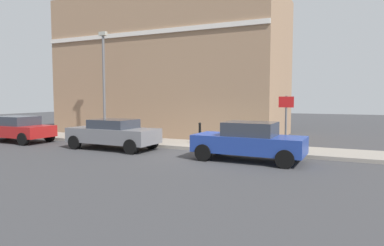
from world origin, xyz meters
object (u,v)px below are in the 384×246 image
at_px(car_blue, 249,141).
at_px(bollard_near_cabinet, 200,132).
at_px(car_red, 16,128).
at_px(street_sign, 286,115).
at_px(utility_cabinet, 237,135).
at_px(lamppost, 104,80).
at_px(car_grey, 113,133).

bearing_deg(car_blue, bollard_near_cabinet, -37.29).
distance_m(car_red, street_sign, 14.01).
distance_m(utility_cabinet, lamppost, 7.84).
relative_size(car_blue, car_red, 0.97).
bearing_deg(utility_cabinet, car_blue, -153.29).
relative_size(bollard_near_cabinet, street_sign, 0.45).
bearing_deg(lamppost, street_sign, -93.35).
distance_m(car_red, lamppost, 5.40).
relative_size(car_grey, utility_cabinet, 3.74).
distance_m(utility_cabinet, bollard_near_cabinet, 1.88).
bearing_deg(car_blue, utility_cabinet, -61.58).
bearing_deg(utility_cabinet, car_grey, 112.84).
distance_m(car_grey, car_red, 6.38).
bearing_deg(street_sign, lamppost, 86.65).
distance_m(car_grey, bollard_near_cabinet, 4.07).
bearing_deg(car_grey, car_blue, 179.51).
relative_size(car_blue, car_grey, 0.97).
bearing_deg(street_sign, bollard_near_cabinet, 78.71).
distance_m(car_blue, car_grey, 6.44).
distance_m(utility_cabinet, street_sign, 2.59).
bearing_deg(street_sign, car_blue, 147.01).
height_order(utility_cabinet, bollard_near_cabinet, utility_cabinet).
bearing_deg(utility_cabinet, lamppost, 91.28).
bearing_deg(street_sign, car_red, 96.62).
xyz_separation_m(car_grey, car_red, (-0.14, 6.38, -0.00)).
xyz_separation_m(car_grey, bollard_near_cabinet, (2.30, -3.35, -0.03)).
distance_m(car_red, bollard_near_cabinet, 10.03).
height_order(car_grey, street_sign, street_sign).
bearing_deg(car_grey, street_sign, -167.71).
relative_size(street_sign, lamppost, 0.40).
height_order(car_red, utility_cabinet, car_red).
relative_size(utility_cabinet, street_sign, 0.50).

